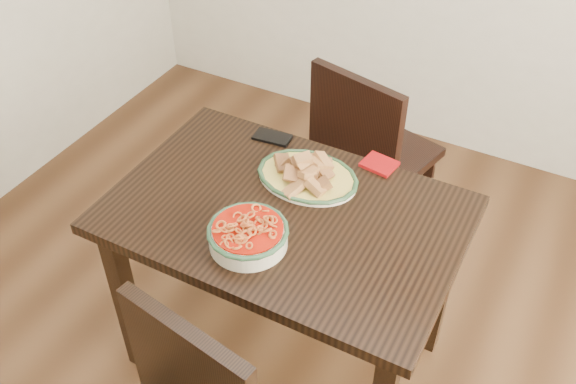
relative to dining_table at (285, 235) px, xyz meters
The scene contains 7 objects.
floor 0.66m from the dining_table, 61.00° to the right, with size 3.50×3.50×0.00m, color #3D2413.
dining_table is the anchor object (origin of this frame).
chair_far 0.74m from the dining_table, 90.25° to the left, with size 0.51×0.51×0.89m.
fish_plate 0.23m from the dining_table, 91.93° to the left, with size 0.34×0.27×0.11m.
noodle_bowl 0.24m from the dining_table, 98.02° to the right, with size 0.24×0.24×0.08m.
smartphone 0.40m from the dining_table, 125.05° to the left, with size 0.13×0.07×0.01m, color black.
napkin 0.41m from the dining_table, 63.12° to the left, with size 0.11×0.09×0.01m, color #970B0C.
Camera 1 is at (0.64, -1.18, 2.12)m, focal length 40.00 mm.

